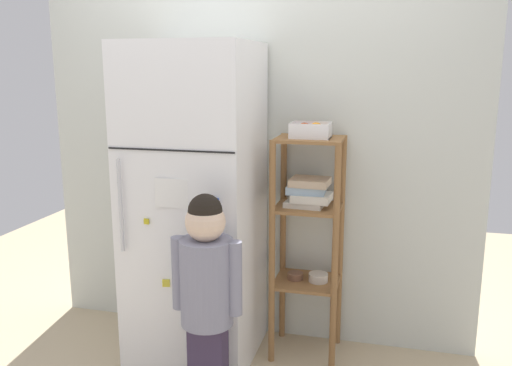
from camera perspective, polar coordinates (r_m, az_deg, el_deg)
ground_plane at (r=3.30m, az=-1.81°, el=-18.17°), size 6.00×6.00×0.00m
kitchen_wall_back at (r=3.26m, az=-0.09°, el=3.08°), size 2.69×0.03×2.31m
refrigerator at (r=3.05m, az=-6.51°, el=-2.42°), size 0.69×0.69×1.81m
child_standing at (r=2.62m, az=-5.28°, el=-10.41°), size 0.35×0.26×1.10m
pantry_shelf_unit at (r=3.07m, az=5.59°, el=-4.03°), size 0.39×0.34×1.29m
fruit_bin at (r=2.96m, az=5.83°, el=5.58°), size 0.22×0.18×0.08m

